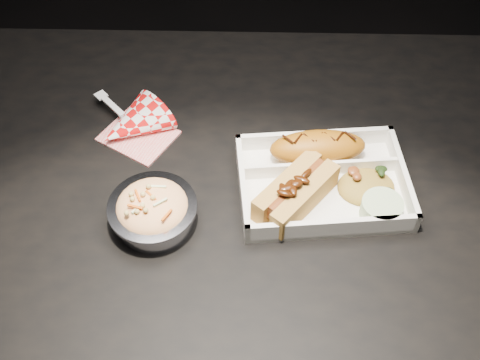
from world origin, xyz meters
name	(u,v)px	position (x,y,z in m)	size (l,w,h in m)	color
dining_table	(233,228)	(0.00, 0.00, 0.66)	(1.20, 0.80, 0.75)	black
food_tray	(322,184)	(0.14, 0.01, 0.76)	(0.27, 0.20, 0.04)	white
fried_pastry	(318,148)	(0.13, 0.07, 0.78)	(0.15, 0.06, 0.05)	#A05C10
hotdog	(296,191)	(0.09, -0.02, 0.78)	(0.13, 0.14, 0.06)	#BB893F
fried_rice_mound	(367,182)	(0.20, 0.01, 0.77)	(0.09, 0.07, 0.03)	#AD8832
cupcake_liner	(381,209)	(0.22, -0.04, 0.77)	(0.06, 0.06, 0.03)	#B5CF9C
foil_coleslaw_cup	(153,210)	(-0.11, -0.05, 0.78)	(0.13, 0.13, 0.07)	silver
napkin_fork	(132,125)	(-0.17, 0.13, 0.77)	(0.15, 0.16, 0.10)	red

